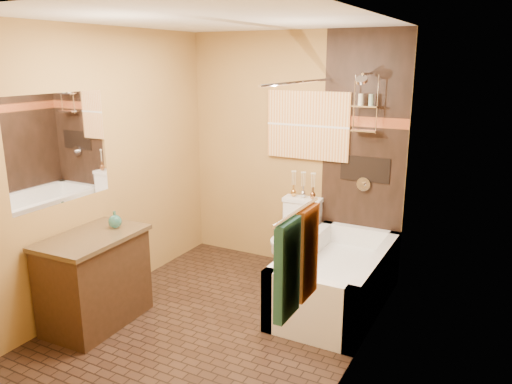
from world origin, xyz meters
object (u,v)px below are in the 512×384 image
Objects in this scene: bathtub at (337,283)px; toilet at (295,238)px; sunset_painting at (308,125)px; vanity at (95,279)px.

toilet is (-0.62, 0.46, 0.18)m from bathtub.
sunset_painting reaches higher than toilet.
vanity is (-1.72, -1.26, 0.18)m from bathtub.
sunset_painting is at bearing 58.86° from vanity.
toilet is 0.86× the size of vanity.
toilet reaches higher than bathtub.
bathtub is at bearing 34.15° from vanity.
vanity is at bearing -119.05° from sunset_painting.
vanity is at bearing -126.76° from toilet.
vanity is (-1.10, -1.99, -1.15)m from sunset_painting.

